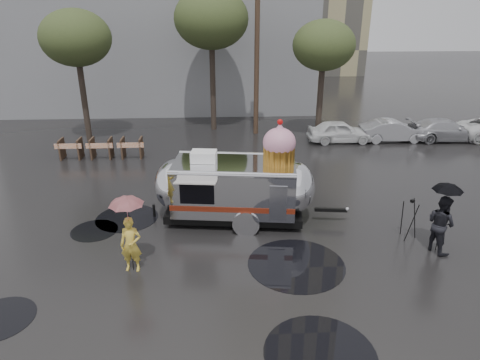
{
  "coord_description": "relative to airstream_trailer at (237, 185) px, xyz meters",
  "views": [
    {
      "loc": [
        0.26,
        -10.59,
        7.15
      ],
      "look_at": [
        0.98,
        3.05,
        1.51
      ],
      "focal_mm": 32.0,
      "sensor_mm": 36.0,
      "label": 1
    }
  ],
  "objects": [
    {
      "name": "tree_right",
      "position": [
        5.13,
        9.97,
        3.74
      ],
      "size": [
        3.36,
        3.36,
        6.42
      ],
      "color": "#382D26",
      "rests_on": "ground"
    },
    {
      "name": "tree_left",
      "position": [
        -7.87,
        9.97,
        4.16
      ],
      "size": [
        3.64,
        3.64,
        6.95
      ],
      "color": "#382D26",
      "rests_on": "ground"
    },
    {
      "name": "tree_mid",
      "position": [
        -0.87,
        11.97,
        5.02
      ],
      "size": [
        4.2,
        4.2,
        8.03
      ],
      "color": "#382D26",
      "rests_on": "ground"
    },
    {
      "name": "umbrella_pink",
      "position": [
        -3.14,
        -2.99,
        0.63
      ],
      "size": [
        1.17,
        1.17,
        2.35
      ],
      "color": "#CE7A7F",
      "rests_on": "ground"
    },
    {
      "name": "umbrella_black",
      "position": [
        6.13,
        -2.42,
        0.6
      ],
      "size": [
        1.08,
        1.08,
        2.29
      ],
      "color": "black",
      "rests_on": "ground"
    },
    {
      "name": "person_left",
      "position": [
        -3.14,
        -2.99,
        -0.49
      ],
      "size": [
        0.63,
        0.45,
        1.66
      ],
      "primitive_type": "imported",
      "rotation": [
        0.0,
        0.0,
        -0.08
      ],
      "color": "gold",
      "rests_on": "ground"
    },
    {
      "name": "parked_cars",
      "position": [
        10.92,
        8.97,
        -0.6
      ],
      "size": [
        13.2,
        1.9,
        1.5
      ],
      "color": "silver",
      "rests_on": "ground"
    },
    {
      "name": "utility_pole",
      "position": [
        1.63,
        10.97,
        3.3
      ],
      "size": [
        1.6,
        0.28,
        9.0
      ],
      "color": "#473323",
      "rests_on": "ground"
    },
    {
      "name": "airstream_trailer",
      "position": [
        0.0,
        0.0,
        0.0
      ],
      "size": [
        6.96,
        2.89,
        3.76
      ],
      "rotation": [
        0.0,
        0.0,
        -0.12
      ],
      "color": "silver",
      "rests_on": "ground"
    },
    {
      "name": "grey_building",
      "position": [
        -4.87,
        20.97,
        5.18
      ],
      "size": [
        22.0,
        12.0,
        13.0
      ],
      "primitive_type": "cube",
      "color": "slate",
      "rests_on": "ground"
    },
    {
      "name": "person_right",
      "position": [
        6.13,
        -2.42,
        -0.39
      ],
      "size": [
        0.78,
        1.01,
        1.85
      ],
      "primitive_type": "imported",
      "rotation": [
        0.0,
        0.0,
        1.94
      ],
      "color": "black",
      "rests_on": "ground"
    },
    {
      "name": "ground",
      "position": [
        -0.87,
        -3.03,
        -1.32
      ],
      "size": [
        120.0,
        120.0,
        0.0
      ],
      "primitive_type": "plane",
      "color": "black",
      "rests_on": "ground"
    },
    {
      "name": "barricade_row",
      "position": [
        -6.42,
        6.93,
        -0.8
      ],
      "size": [
        4.3,
        0.8,
        1.0
      ],
      "color": "#473323",
      "rests_on": "ground"
    },
    {
      "name": "puddles",
      "position": [
        -0.98,
        -2.94,
        -1.32
      ],
      "size": [
        9.98,
        9.14,
        0.01
      ],
      "color": "black",
      "rests_on": "ground"
    },
    {
      "name": "tripod",
      "position": [
        5.54,
        -1.61,
        -0.52
      ],
      "size": [
        0.57,
        0.53,
        1.39
      ],
      "rotation": [
        0.0,
        0.0,
        0.41
      ],
      "color": "black",
      "rests_on": "ground"
    }
  ]
}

